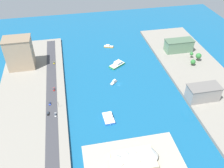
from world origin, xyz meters
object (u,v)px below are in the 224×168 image
Objects in this scene: ferry_green_doubledeck at (117,64)px; pickup_red at (54,89)px; taxi_yellow_cab at (54,63)px; van_white at (55,115)px; hatchback_blue at (50,103)px; apartment_midrise_tan at (20,53)px; terminal_long_green at (179,45)px; water_taxi_orange at (108,46)px; traffic_light_waterfront at (58,104)px; opera_landmark at (135,155)px; catamaran_blue at (108,117)px; carpark_squat_concrete at (203,93)px; suv_black at (48,113)px; yacht_sleek_gray at (114,82)px.

ferry_green_doubledeck is 86.93m from pickup_red.
taxi_yellow_cab is at bearing -90.88° from pickup_red.
hatchback_blue is (5.39, -17.34, 0.00)m from van_white.
apartment_midrise_tan is (114.61, -15.66, 20.44)m from ferry_green_doubledeck.
terminal_long_green is (-201.34, 1.20, -11.08)m from apartment_midrise_tan.
pickup_red is (0.94, -39.63, 0.02)m from van_white.
pickup_red reaches higher than taxi_yellow_cab.
terminal_long_green reaches higher than water_taxi_orange.
apartment_midrise_tan is 84.31m from hatchback_blue.
water_taxi_orange is 82.58m from taxi_yellow_cab.
traffic_light_waterfront is 93.14m from opera_landmark.
catamaran_blue is 1.27× the size of water_taxi_orange.
terminal_long_green reaches higher than van_white.
carpark_squat_concrete is at bearing 173.63° from traffic_light_waterfront.
opera_landmark reaches higher than van_white.
pickup_red is at bearing -45.44° from catamaran_blue.
hatchback_blue is 22.73m from pickup_red.
carpark_squat_concrete is 5.05× the size of traffic_light_waterfront.
suv_black is (84.13, 74.36, 2.23)m from ferry_green_doubledeck.
van_white is (77.25, 77.55, 2.22)m from ferry_green_doubledeck.
opera_landmark is at bearing 121.01° from pickup_red.
van_white is 1.13× the size of hatchback_blue.
ferry_green_doubledeck reaches higher than pickup_red.
water_taxi_orange is at bearing -123.69° from suv_black.
hatchback_blue is (-1.48, -14.16, -0.01)m from suv_black.
pickup_red is at bearing 25.87° from ferry_green_doubledeck.
opera_landmark is at bearing 127.78° from traffic_light_waterfront.
yacht_sleek_gray is 66.54m from pickup_red.
ferry_green_doubledeck is 49.12m from water_taxi_orange.
terminal_long_green is 186.03m from opera_landmark.
catamaran_blue is 50.25m from van_white.
traffic_light_waterfront reaches higher than catamaran_blue.
traffic_light_waterfront is (45.53, -22.07, 6.03)m from catamaran_blue.
terminal_long_green is 5.72× the size of traffic_light_waterfront.
apartment_midrise_tan is at bearing -7.78° from ferry_green_doubledeck.
water_taxi_orange is (1.84, -49.08, -0.80)m from ferry_green_doubledeck.
terminal_long_green is at bearing 158.65° from water_taxi_orange.
water_taxi_orange is 135.95m from hatchback_blue.
opera_landmark reaches higher than taxi_yellow_cab.
apartment_midrise_tan is at bearing -0.34° from terminal_long_green.
apartment_midrise_tan is 209.76m from carpark_squat_concrete.
carpark_squat_concrete reaches higher than taxi_yellow_cab.
water_taxi_orange is at bearing -131.27° from pickup_red.
catamaran_blue is 50.95m from traffic_light_waterfront.
catamaran_blue is 3.75× the size of suv_black.
yacht_sleek_gray is 106.02m from opera_landmark.
ferry_green_doubledeck is at bearing -108.88° from yacht_sleek_gray.
catamaran_blue is at bearing 129.62° from apartment_midrise_tan.
yacht_sleek_gray is 110.48m from terminal_long_green.
van_white is (65.45, 43.05, 2.90)m from yacht_sleek_gray.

